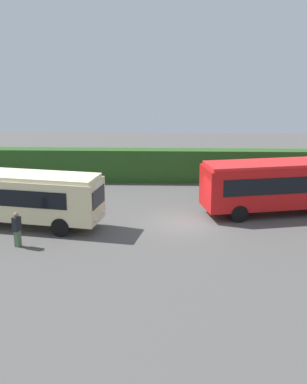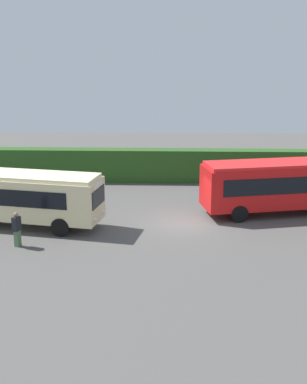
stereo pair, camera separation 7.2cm
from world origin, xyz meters
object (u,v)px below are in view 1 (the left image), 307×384
bus_cream (19,196)px  person_center (294,183)px  bus_red (279,184)px  person_left (17,229)px

bus_cream → person_center: size_ratio=5.26×
person_center → bus_red: bearing=-165.2°
person_left → person_center: size_ratio=0.98×
bus_red → person_left: bearing=-169.8°
bus_cream → person_left: bus_cream is taller
bus_red → person_center: size_ratio=5.19×
bus_cream → person_center: 17.66m
bus_cream → person_left: bearing=-65.9°
bus_cream → bus_red: (14.75, 2.68, 0.08)m
person_left → bus_cream: bearing=123.9°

